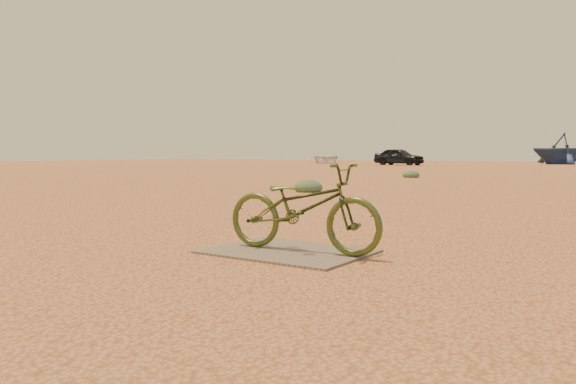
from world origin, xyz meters
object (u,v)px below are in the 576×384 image
Objects in this scene: plywood_board at (288,251)px; bicycle at (303,207)px; boat_far_left at (560,148)px; car at (399,157)px; boat_near_left at (326,158)px.

bicycle is (0.14, 0.03, 0.42)m from plywood_board.
boat_far_left is at bearing 1.14° from bicycle.
bicycle is 46.13m from boat_far_left.
bicycle is at bearing -152.35° from car.
boat_near_left is at bearing -116.04° from boat_far_left.
bicycle is 0.41× the size of car.
bicycle is 0.32× the size of boat_far_left.
bicycle is at bearing -39.70° from boat_far_left.
plywood_board is at bearing -152.57° from car.
bicycle is 38.49m from car.
boat_near_left is (-22.89, 39.45, 0.07)m from bicycle.
boat_far_left is (9.64, 10.15, 0.64)m from car.
boat_far_left reaches higher than plywood_board.
boat_near_left is 19.39m from boat_far_left.
boat_far_left is (-4.62, 45.89, 0.86)m from bicycle.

